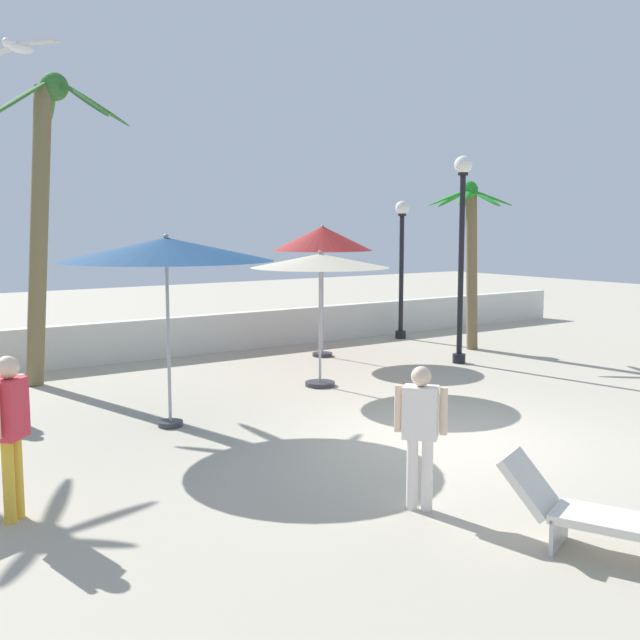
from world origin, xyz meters
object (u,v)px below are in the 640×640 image
patio_umbrella_0 (320,263)px  palm_tree_2 (43,197)px  lamp_post_1 (402,255)px  guest_1 (10,421)px  patio_umbrella_2 (322,239)px  guest_0 (420,424)px  lamp_post_0 (462,234)px  patio_umbrella_1 (166,250)px  lounge_chair_1 (604,516)px  palm_tree_1 (471,242)px  seagull_1 (19,47)px

patio_umbrella_0 → palm_tree_2: palm_tree_2 is taller
lamp_post_1 → guest_1: lamp_post_1 is taller
guest_1 → patio_umbrella_0: bearing=29.7°
guest_1 → lamp_post_1: bearing=32.5°
patio_umbrella_2 → lamp_post_1: (3.31, 1.09, -0.47)m
patio_umbrella_0 → guest_0: (-2.76, -5.79, -1.38)m
lamp_post_0 → patio_umbrella_1: bearing=-169.7°
patio_umbrella_1 → lamp_post_0: 7.51m
palm_tree_2 → lounge_chair_1: bearing=-80.0°
palm_tree_1 → lounge_chair_1: (-7.52, -9.01, -2.21)m
guest_0 → patio_umbrella_1: bearing=99.2°
lamp_post_1 → palm_tree_2: bearing=-176.3°
patio_umbrella_2 → palm_tree_1: (3.43, -1.26, -0.08)m
lamp_post_0 → lamp_post_1: bearing=68.9°
seagull_1 → patio_umbrella_2: bearing=33.6°
patio_umbrella_0 → patio_umbrella_1: bearing=-162.6°
patio_umbrella_1 → palm_tree_1: bearing=15.7°
palm_tree_1 → guest_0: 10.96m
palm_tree_1 → guest_0: palm_tree_1 is taller
lamp_post_0 → palm_tree_2: bearing=159.9°
palm_tree_1 → lamp_post_0: bearing=-142.0°
lamp_post_0 → patio_umbrella_2: bearing=128.9°
patio_umbrella_0 → lounge_chair_1: bearing=-105.9°
patio_umbrella_2 → palm_tree_2: bearing=175.3°
patio_umbrella_0 → patio_umbrella_1: (-3.51, -1.10, 0.33)m
patio_umbrella_0 → seagull_1: (-5.81, -2.49, 2.67)m
patio_umbrella_2 → patio_umbrella_1: bearing=-145.4°
palm_tree_2 → seagull_1: (-1.74, -5.64, 1.46)m
lamp_post_1 → seagull_1: (-11.04, -6.23, 2.76)m
patio_umbrella_0 → lounge_chair_1: patio_umbrella_0 is taller
lamp_post_1 → guest_0: lamp_post_1 is taller
lounge_chair_1 → patio_umbrella_2: bearing=68.3°
palm_tree_1 → palm_tree_2: size_ratio=0.70×
patio_umbrella_2 → guest_0: patio_umbrella_2 is taller
patio_umbrella_2 → seagull_1: size_ratio=2.34×
patio_umbrella_2 → palm_tree_2: palm_tree_2 is taller
palm_tree_2 → lamp_post_1: palm_tree_2 is taller
lamp_post_1 → guest_0: bearing=-129.9°
lounge_chair_1 → guest_0: 2.00m
patio_umbrella_2 → lamp_post_1: lamp_post_1 is taller
palm_tree_2 → seagull_1: palm_tree_2 is taller
patio_umbrella_2 → guest_1: bearing=-142.8°
patio_umbrella_2 → seagull_1: 9.56m
patio_umbrella_0 → lamp_post_0: size_ratio=0.58×
lamp_post_0 → guest_0: 9.15m
lamp_post_0 → lamp_post_1: lamp_post_0 is taller
patio_umbrella_2 → palm_tree_2: size_ratio=0.52×
patio_umbrella_0 → palm_tree_2: bearing=142.3°
lamp_post_1 → seagull_1: seagull_1 is taller
patio_umbrella_1 → lamp_post_1: bearing=29.0°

